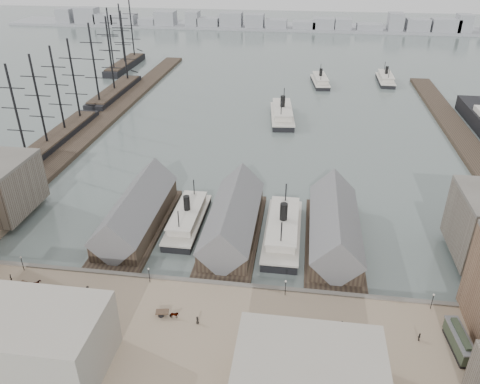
# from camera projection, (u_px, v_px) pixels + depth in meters

# --- Properties ---
(ground) EXTENTS (900.00, 900.00, 0.00)m
(ground) POSITION_uv_depth(u_px,v_px,m) (222.00, 275.00, 109.12)
(ground) COLOR #4E5A57
(ground) RESTS_ON ground
(quay) EXTENTS (180.00, 30.00, 2.00)m
(quay) POSITION_uv_depth(u_px,v_px,m) (204.00, 336.00, 91.27)
(quay) COLOR #816D57
(quay) RESTS_ON ground
(seawall) EXTENTS (180.00, 1.20, 2.30)m
(seawall) POSITION_uv_depth(u_px,v_px,m) (218.00, 286.00, 104.05)
(seawall) COLOR #59544C
(seawall) RESTS_ON ground
(west_wharf) EXTENTS (10.00, 220.00, 1.60)m
(west_wharf) POSITION_uv_depth(u_px,v_px,m) (108.00, 116.00, 203.97)
(west_wharf) COLOR #2D231C
(west_wharf) RESTS_ON ground
(east_wharf) EXTENTS (10.00, 180.00, 1.60)m
(east_wharf) POSITION_uv_depth(u_px,v_px,m) (465.00, 143.00, 177.34)
(east_wharf) COLOR #2D231C
(east_wharf) RESTS_ON ground
(ferry_shed_west) EXTENTS (14.00, 42.00, 12.60)m
(ferry_shed_west) POSITION_uv_depth(u_px,v_px,m) (137.00, 213.00, 124.75)
(ferry_shed_west) COLOR #2D231C
(ferry_shed_west) RESTS_ON ground
(ferry_shed_center) EXTENTS (14.00, 42.00, 12.60)m
(ferry_shed_center) POSITION_uv_depth(u_px,v_px,m) (233.00, 221.00, 121.56)
(ferry_shed_center) COLOR #2D231C
(ferry_shed_center) RESTS_ON ground
(ferry_shed_east) EXTENTS (14.00, 42.00, 12.60)m
(ferry_shed_east) POSITION_uv_depth(u_px,v_px,m) (334.00, 228.00, 118.37)
(ferry_shed_east) COLOR #2D231C
(ferry_shed_east) RESTS_ON ground
(street_bldg_center) EXTENTS (24.00, 16.00, 10.00)m
(street_bldg_center) POSITION_uv_depth(u_px,v_px,m) (309.00, 377.00, 75.51)
(street_bldg_center) COLOR gray
(street_bldg_center) RESTS_ON quay
(street_bldg_west) EXTENTS (30.00, 16.00, 12.00)m
(street_bldg_west) POSITION_uv_depth(u_px,v_px,m) (19.00, 340.00, 81.17)
(street_bldg_west) COLOR gray
(street_bldg_west) RESTS_ON quay
(lamp_post_far_w) EXTENTS (0.44, 0.44, 3.92)m
(lamp_post_far_w) POSITION_uv_depth(u_px,v_px,m) (22.00, 261.00, 106.31)
(lamp_post_far_w) COLOR black
(lamp_post_far_w) RESTS_ON quay
(lamp_post_near_w) EXTENTS (0.44, 0.44, 3.92)m
(lamp_post_near_w) POSITION_uv_depth(u_px,v_px,m) (149.00, 272.00, 102.62)
(lamp_post_near_w) COLOR black
(lamp_post_near_w) RESTS_ON quay
(lamp_post_near_e) EXTENTS (0.44, 0.44, 3.92)m
(lamp_post_near_e) POSITION_uv_depth(u_px,v_px,m) (286.00, 285.00, 98.94)
(lamp_post_near_e) COLOR black
(lamp_post_near_e) RESTS_ON quay
(lamp_post_far_e) EXTENTS (0.44, 0.44, 3.92)m
(lamp_post_far_e) POSITION_uv_depth(u_px,v_px,m) (433.00, 298.00, 95.25)
(lamp_post_far_e) COLOR black
(lamp_post_far_e) RESTS_ON quay
(far_shore) EXTENTS (500.00, 40.00, 15.72)m
(far_shore) POSITION_uv_depth(u_px,v_px,m) (288.00, 24.00, 397.78)
(far_shore) COLOR gray
(far_shore) RESTS_ON ground
(ferry_docked_west) EXTENTS (8.06, 26.85, 9.59)m
(ferry_docked_west) POSITION_uv_depth(u_px,v_px,m) (188.00, 218.00, 127.11)
(ferry_docked_west) COLOR black
(ferry_docked_west) RESTS_ON ground
(ferry_docked_east) EXTENTS (9.13, 30.43, 10.87)m
(ferry_docked_east) POSITION_uv_depth(u_px,v_px,m) (283.00, 229.00, 121.64)
(ferry_docked_east) COLOR black
(ferry_docked_east) RESTS_ON ground
(ferry_open_near) EXTENTS (12.47, 31.83, 11.08)m
(ferry_open_near) POSITION_uv_depth(u_px,v_px,m) (282.00, 114.00, 201.15)
(ferry_open_near) COLOR black
(ferry_open_near) RESTS_ON ground
(ferry_open_mid) EXTENTS (10.74, 26.03, 9.03)m
(ferry_open_mid) POSITION_uv_depth(u_px,v_px,m) (320.00, 81.00, 249.31)
(ferry_open_mid) COLOR black
(ferry_open_mid) RESTS_ON ground
(ferry_open_far) EXTENTS (7.78, 25.90, 9.25)m
(ferry_open_far) POSITION_uv_depth(u_px,v_px,m) (386.00, 79.00, 252.62)
(ferry_open_far) COLOR black
(ferry_open_far) RESTS_ON ground
(sailing_ship_near) EXTENTS (8.57, 59.05, 35.24)m
(sailing_ship_near) POSITION_uv_depth(u_px,v_px,m) (57.00, 137.00, 177.32)
(sailing_ship_near) COLOR black
(sailing_ship_near) RESTS_ON ground
(sailing_ship_mid) EXTENTS (9.16, 52.95, 37.67)m
(sailing_ship_mid) POSITION_uv_depth(u_px,v_px,m) (115.00, 91.00, 229.98)
(sailing_ship_mid) COLOR black
(sailing_ship_mid) RESTS_ON ground
(sailing_ship_far) EXTENTS (8.84, 49.11, 36.34)m
(sailing_ship_far) POSITION_uv_depth(u_px,v_px,m) (125.00, 64.00, 280.45)
(sailing_ship_far) COLOR black
(sailing_ship_far) RESTS_ON ground
(tram) EXTENTS (3.64, 10.27, 3.58)m
(tram) POSITION_uv_depth(u_px,v_px,m) (459.00, 342.00, 86.21)
(tram) COLOR black
(tram) RESTS_ON quay
(horse_cart_left) EXTENTS (4.88, 2.71, 1.69)m
(horse_cart_left) POSITION_uv_depth(u_px,v_px,m) (34.00, 284.00, 102.19)
(horse_cart_left) COLOR black
(horse_cart_left) RESTS_ON quay
(horse_cart_center) EXTENTS (4.98, 1.98, 1.61)m
(horse_cart_center) POSITION_uv_depth(u_px,v_px,m) (170.00, 314.00, 93.89)
(horse_cart_center) COLOR black
(horse_cart_center) RESTS_ON quay
(horse_cart_right) EXTENTS (4.68, 1.76, 1.71)m
(horse_cart_right) POSITION_uv_depth(u_px,v_px,m) (344.00, 336.00, 88.66)
(horse_cart_right) COLOR black
(horse_cart_right) RESTS_ON quay
(pedestrian_0) EXTENTS (0.61, 0.74, 1.77)m
(pedestrian_0) POSITION_uv_depth(u_px,v_px,m) (11.00, 278.00, 103.92)
(pedestrian_0) COLOR black
(pedestrian_0) RESTS_ON quay
(pedestrian_2) EXTENTS (1.32, 1.06, 1.78)m
(pedestrian_2) POSITION_uv_depth(u_px,v_px,m) (88.00, 289.00, 100.44)
(pedestrian_2) COLOR black
(pedestrian_2) RESTS_ON quay
(pedestrian_3) EXTENTS (0.48, 0.96, 1.57)m
(pedestrian_3) POSITION_uv_depth(u_px,v_px,m) (96.00, 340.00, 88.05)
(pedestrian_3) COLOR black
(pedestrian_3) RESTS_ON quay
(pedestrian_4) EXTENTS (0.72, 0.95, 1.73)m
(pedestrian_4) POSITION_uv_depth(u_px,v_px,m) (197.00, 320.00, 92.44)
(pedestrian_4) COLOR black
(pedestrian_4) RESTS_ON quay
(pedestrian_5) EXTENTS (0.63, 0.73, 1.70)m
(pedestrian_5) POSITION_uv_depth(u_px,v_px,m) (268.00, 338.00, 88.27)
(pedestrian_5) COLOR black
(pedestrian_5) RESTS_ON quay
(pedestrian_6) EXTENTS (1.03, 0.98, 1.67)m
(pedestrian_6) POSITION_uv_depth(u_px,v_px,m) (342.00, 324.00, 91.49)
(pedestrian_6) COLOR black
(pedestrian_6) RESTS_ON quay
(pedestrian_7) EXTENTS (0.68, 1.13, 1.70)m
(pedestrian_7) POSITION_uv_depth(u_px,v_px,m) (345.00, 355.00, 84.83)
(pedestrian_7) COLOR black
(pedestrian_7) RESTS_ON quay
(pedestrian_8) EXTENTS (0.70, 1.12, 1.77)m
(pedestrian_8) POSITION_uv_depth(u_px,v_px,m) (419.00, 337.00, 88.53)
(pedestrian_8) COLOR black
(pedestrian_8) RESTS_ON quay
(pedestrian_10) EXTENTS (0.71, 0.63, 1.61)m
(pedestrian_10) POSITION_uv_depth(u_px,v_px,m) (256.00, 320.00, 92.66)
(pedestrian_10) COLOR black
(pedestrian_10) RESTS_ON quay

